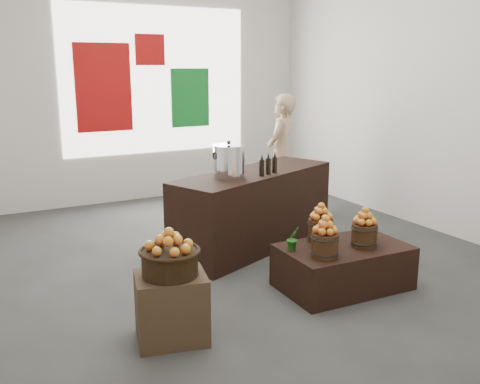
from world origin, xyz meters
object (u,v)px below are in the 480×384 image
display_table (343,267)px  shopper (281,153)px  wicker_basket (170,263)px  stock_pot_left (229,162)px  crate (171,307)px  counter (254,209)px

display_table → shopper: 3.24m
shopper → wicker_basket: bearing=6.4°
stock_pot_left → crate: bearing=-130.7°
wicker_basket → counter: size_ratio=0.19×
counter → stock_pot_left: bearing=180.0°
wicker_basket → display_table: 2.02m
wicker_basket → shopper: shopper is taller
wicker_basket → stock_pot_left: stock_pot_left is taller
display_table → stock_pot_left: 1.78m
counter → shopper: bearing=25.1°
stock_pot_left → shopper: 2.35m
crate → stock_pot_left: stock_pot_left is taller
counter → stock_pot_left: 0.82m
shopper → display_table: bearing=30.1°
wicker_basket → counter: counter is taller
wicker_basket → shopper: 4.40m
crate → display_table: size_ratio=0.44×
display_table → counter: counter is taller
wicker_basket → shopper: bearing=45.6°
wicker_basket → stock_pot_left: (1.35, 1.57, 0.47)m
counter → shopper: size_ratio=1.30×
crate → shopper: (3.08, 3.14, 0.62)m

